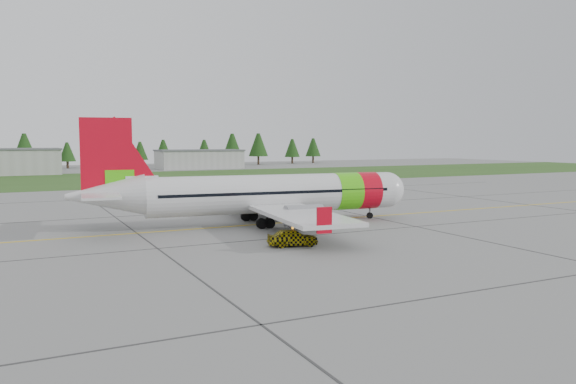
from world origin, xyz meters
TOP-DOWN VIEW (x-y plane):
  - ground at (0.00, 0.00)m, footprint 320.00×320.00m
  - aircraft at (-2.21, 7.99)m, footprint 34.10×31.59m
  - follow_me_car at (-5.19, -3.65)m, footprint 1.69×1.88m
  - grass_strip at (0.00, 82.00)m, footprint 320.00×50.00m
  - taxi_guideline at (0.00, 8.00)m, footprint 120.00×0.25m
  - hangar_east at (25.00, 118.00)m, footprint 24.00×12.00m
  - treeline at (0.00, 138.00)m, footprint 160.00×8.00m

SIDE VIEW (x-z plane):
  - ground at x=0.00m, z-range 0.00..0.00m
  - taxi_guideline at x=0.00m, z-range 0.00..0.02m
  - grass_strip at x=0.00m, z-range 0.00..0.03m
  - follow_me_car at x=-5.19m, z-range 0.00..4.00m
  - hangar_east at x=25.00m, z-range 0.00..5.20m
  - aircraft at x=-2.21m, z-range -2.19..8.15m
  - treeline at x=0.00m, z-range 0.00..10.00m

